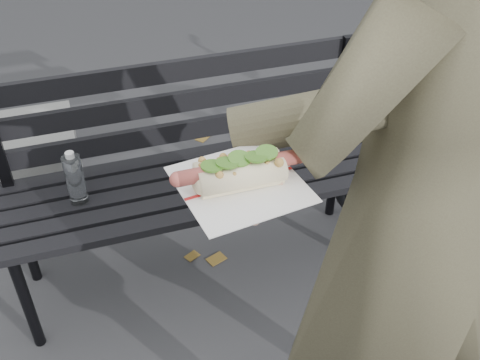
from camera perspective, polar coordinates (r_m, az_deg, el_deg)
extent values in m
cylinder|color=black|center=(2.13, -20.85, -11.56)|extent=(0.04, 0.04, 0.45)
cylinder|color=black|center=(2.38, -21.01, -5.54)|extent=(0.04, 0.04, 0.45)
cylinder|color=black|center=(2.35, 13.09, -4.27)|extent=(0.04, 0.04, 0.45)
cylinder|color=black|center=(2.57, 9.52, 0.51)|extent=(0.04, 0.04, 0.45)
cube|color=black|center=(1.97, -3.02, -3.41)|extent=(1.50, 0.07, 0.03)
cube|color=black|center=(2.04, -3.70, -1.82)|extent=(1.50, 0.07, 0.03)
cube|color=black|center=(2.11, -4.34, -0.34)|extent=(1.50, 0.07, 0.03)
cube|color=black|center=(2.18, -4.93, 1.05)|extent=(1.50, 0.07, 0.03)
cube|color=black|center=(2.25, -5.49, 2.35)|extent=(1.50, 0.07, 0.03)
cube|color=black|center=(2.35, 10.42, 9.46)|extent=(0.04, 0.03, 0.42)
cube|color=black|center=(2.21, -5.83, 5.00)|extent=(1.50, 0.02, 0.08)
cube|color=black|center=(2.15, -6.05, 7.92)|extent=(1.50, 0.02, 0.08)
cube|color=black|center=(2.08, -6.28, 11.02)|extent=(1.50, 0.02, 0.08)
cylinder|color=white|center=(2.02, -16.39, 0.01)|extent=(0.06, 0.06, 0.19)
cylinder|color=white|center=(1.96, -16.92, 2.45)|extent=(0.03, 0.03, 0.02)
imported|color=#4C4633|center=(1.26, 17.09, -3.42)|extent=(0.80, 0.63, 1.92)
cylinder|color=#4C4633|center=(1.02, 13.10, 7.41)|extent=(0.51, 0.23, 0.19)
cylinder|color=#D8A384|center=(0.92, 2.17, -0.15)|extent=(0.09, 0.08, 0.07)
ellipsoid|color=#D8A384|center=(0.91, 0.00, -1.25)|extent=(0.10, 0.11, 0.03)
cylinder|color=#D8A384|center=(0.87, -2.84, -3.03)|extent=(0.05, 0.02, 0.02)
cylinder|color=#D8A384|center=(0.89, -3.19, -2.22)|extent=(0.05, 0.02, 0.02)
cylinder|color=#D8A384|center=(0.90, -3.52, -1.45)|extent=(0.05, 0.02, 0.02)
cylinder|color=#D8A384|center=(0.92, -3.85, -0.70)|extent=(0.05, 0.02, 0.02)
cylinder|color=#D8A384|center=(0.87, 1.75, -3.19)|extent=(0.04, 0.05, 0.02)
cube|color=white|center=(0.90, 0.00, -0.40)|extent=(0.21, 0.21, 0.00)
cube|color=#B21E1E|center=(0.90, 0.00, -0.32)|extent=(0.19, 0.03, 0.00)
cylinder|color=#B34E44|center=(0.88, 0.00, 1.29)|extent=(0.20, 0.02, 0.02)
sphere|color=#B34E44|center=(0.86, -6.37, 0.06)|extent=(0.03, 0.02, 0.02)
sphere|color=#B34E44|center=(0.91, 6.03, 2.44)|extent=(0.02, 0.02, 0.02)
sphere|color=#9E6B2D|center=(0.88, -3.87, 1.98)|extent=(0.01, 0.01, 0.01)
sphere|color=#9E6B2D|center=(0.89, 1.42, 2.74)|extent=(0.01, 0.01, 0.01)
sphere|color=#9E6B2D|center=(0.86, -4.02, 1.52)|extent=(0.01, 0.01, 0.01)
sphere|color=#9E6B2D|center=(0.88, -3.48, 1.67)|extent=(0.01, 0.01, 0.01)
sphere|color=#9E6B2D|center=(0.88, 3.20, 2.19)|extent=(0.01, 0.01, 0.01)
sphere|color=#9E6B2D|center=(0.86, -1.67, 0.82)|extent=(0.01, 0.01, 0.01)
sphere|color=#9E6B2D|center=(0.87, 0.92, 1.14)|extent=(0.01, 0.01, 0.01)
sphere|color=#9E6B2D|center=(0.89, 2.25, 2.13)|extent=(0.01, 0.01, 0.01)
sphere|color=#9E6B2D|center=(0.87, 0.46, 1.57)|extent=(0.01, 0.01, 0.01)
sphere|color=#9E6B2D|center=(0.88, -1.08, 1.75)|extent=(0.01, 0.01, 0.01)
sphere|color=#9E6B2D|center=(0.89, -1.03, 2.46)|extent=(0.01, 0.01, 0.01)
sphere|color=#9E6B2D|center=(0.88, -1.90, 2.39)|extent=(0.01, 0.01, 0.01)
sphere|color=#9E6B2D|center=(0.85, -0.58, 0.57)|extent=(0.01, 0.01, 0.01)
sphere|color=#9E6B2D|center=(0.89, 3.41, 2.79)|extent=(0.01, 0.01, 0.01)
sphere|color=#9E6B2D|center=(0.87, 2.73, 1.61)|extent=(0.01, 0.01, 0.01)
sphere|color=#9E6B2D|center=(0.87, 2.89, 1.57)|extent=(0.01, 0.01, 0.01)
sphere|color=#9E6B2D|center=(0.88, -0.05, 2.34)|extent=(0.01, 0.01, 0.01)
sphere|color=#9E6B2D|center=(0.89, 1.68, 2.55)|extent=(0.01, 0.01, 0.01)
sphere|color=#9E6B2D|center=(0.89, 2.27, 2.30)|extent=(0.01, 0.01, 0.01)
sphere|color=#9E6B2D|center=(0.89, 0.01, 2.44)|extent=(0.01, 0.01, 0.01)
sphere|color=#9E6B2D|center=(0.90, 1.31, 2.58)|extent=(0.01, 0.01, 0.01)
sphere|color=#9E6B2D|center=(0.89, 0.89, 2.68)|extent=(0.01, 0.01, 0.01)
sphere|color=#9E6B2D|center=(0.87, 4.00, 1.77)|extent=(0.01, 0.01, 0.01)
sphere|color=#9E6B2D|center=(0.89, 0.54, 2.48)|extent=(0.01, 0.01, 0.01)
sphere|color=#9E6B2D|center=(0.90, 1.06, 2.54)|extent=(0.01, 0.01, 0.01)
sphere|color=#9E6B2D|center=(0.85, -2.11, 0.48)|extent=(0.01, 0.01, 0.01)
sphere|color=#9E6B2D|center=(0.88, -1.72, 2.37)|extent=(0.01, 0.01, 0.01)
sphere|color=#9E6B2D|center=(0.87, -2.78, 1.76)|extent=(0.01, 0.01, 0.01)
sphere|color=#9E6B2D|center=(0.88, -2.18, 2.12)|extent=(0.01, 0.01, 0.01)
sphere|color=#9E6B2D|center=(0.88, 0.38, 1.78)|extent=(0.01, 0.01, 0.01)
cylinder|color=#437B21|center=(0.86, -2.85, 1.44)|extent=(0.04, 0.04, 0.01)
cylinder|color=#437B21|center=(0.86, -1.33, 1.75)|extent=(0.04, 0.04, 0.01)
cylinder|color=#437B21|center=(0.87, -0.05, 2.21)|extent=(0.04, 0.04, 0.01)
cylinder|color=#437B21|center=(0.87, 1.64, 2.38)|extent=(0.04, 0.04, 0.01)
cylinder|color=#437B21|center=(0.88, 2.73, 2.82)|extent=(0.04, 0.04, 0.01)
cube|color=brown|center=(2.76, 18.52, -4.15)|extent=(0.07, 0.08, 0.00)
cube|color=brown|center=(3.27, 7.13, 4.90)|extent=(0.05, 0.07, 0.00)
cube|color=brown|center=(3.20, -3.80, 4.29)|extent=(0.10, 0.09, 0.00)
cube|color=brown|center=(2.35, 13.03, -11.84)|extent=(0.05, 0.04, 0.00)
cube|color=brown|center=(2.47, -4.88, -7.69)|extent=(0.07, 0.07, 0.00)
cube|color=brown|center=(2.45, -2.41, -8.00)|extent=(0.09, 0.08, 0.00)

